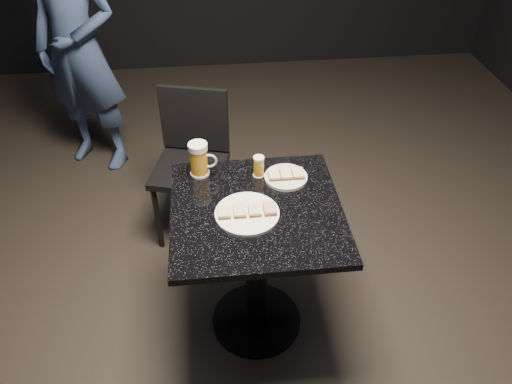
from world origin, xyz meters
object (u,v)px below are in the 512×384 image
Objects in this scene: patron at (78,49)px; beer_tumbler at (259,166)px; plate_large at (247,214)px; table at (256,250)px; plate_small at (286,177)px; beer_mug at (199,159)px; chair at (192,156)px.

beer_tumbler is at bearing -28.07° from patron.
plate_large is 0.35× the size of table.
beer_tumbler is (-0.12, 0.04, 0.04)m from plate_small.
plate_large is 0.27m from beer_tumbler.
table is at bearing -98.71° from beer_tumbler.
plate_large reaches higher than table.
plate_small is at bearing -11.39° from beer_mug.
beer_tumbler is 0.11× the size of chair.
patron reaches higher than beer_mug.
patron reaches higher than chair.
patron reaches higher than plate_small.
beer_mug reaches higher than beer_tumbler.
patron is 1.64m from beer_tumbler.
beer_mug is at bearing 168.61° from plate_small.
table is (-0.15, -0.18, -0.25)m from plate_small.
chair is at bearing 106.43° from plate_large.
table is 0.81m from chair.
patron is at bearing 119.95° from plate_large.
plate_large is 0.87m from chair.
plate_large is 1.65× the size of beer_mug.
plate_small is 1.19× the size of beer_mug.
plate_small is at bearing 49.09° from plate_large.
table is at bearing -128.99° from plate_small.
beer_mug is (-0.18, 0.30, 0.07)m from plate_large.
chair is at bearing 119.87° from beer_tumbler.
chair reaches higher than plate_large.
chair reaches higher than table.
patron is at bearing 130.97° from chair.
table is at bearing -33.14° from patron.
plate_large is at bearing -130.91° from plate_small.
patron is (-1.10, 1.35, 0.07)m from plate_small.
plate_large is 2.65× the size of beer_tumbler.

